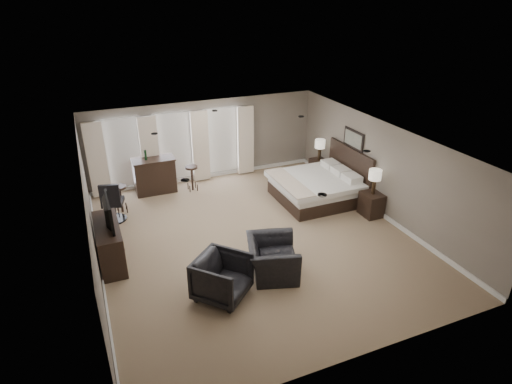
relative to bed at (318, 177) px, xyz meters
name	(u,v)px	position (x,y,z in m)	size (l,w,h in m)	color
room	(255,192)	(-2.58, -1.36, 0.56)	(7.60, 8.60, 2.64)	#856E54
window_bay	(175,149)	(-3.58, 2.74, 0.46)	(5.25, 0.20, 2.30)	silver
bed	(318,177)	(0.00, 0.00, 0.00)	(2.32, 2.22, 1.48)	silver
nightstand_near	(371,204)	(0.89, -1.45, -0.41)	(0.50, 0.61, 0.66)	black
nightstand_far	(318,168)	(0.89, 1.45, -0.43)	(0.46, 0.57, 0.62)	black
lamp_near	(374,182)	(0.89, -1.45, 0.28)	(0.34, 0.34, 0.70)	beige
lamp_far	(320,150)	(0.89, 1.45, 0.23)	(0.34, 0.34, 0.70)	beige
wall_art	(353,139)	(1.12, 0.00, 1.01)	(0.04, 0.96, 0.56)	slate
dresser	(109,244)	(-6.03, -1.01, -0.26)	(0.53, 1.66, 0.96)	black
tv	(106,223)	(-6.03, -1.01, 0.30)	(1.12, 0.64, 0.15)	black
armchair_near	(272,253)	(-2.78, -2.85, -0.20)	(1.23, 0.80, 1.07)	black
armchair_far	(222,276)	(-4.05, -3.18, -0.23)	(0.99, 0.92, 1.02)	black
bar_counter	(155,175)	(-4.36, 2.40, -0.19)	(1.27, 0.66, 1.10)	black
bar_stool_left	(121,199)	(-5.50, 1.43, -0.34)	(0.38, 0.38, 0.80)	black
bar_stool_right	(192,178)	(-3.27, 2.08, -0.34)	(0.38, 0.38, 0.80)	black
desk_chair	(113,201)	(-5.74, 1.00, -0.15)	(0.60, 0.60, 1.18)	black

